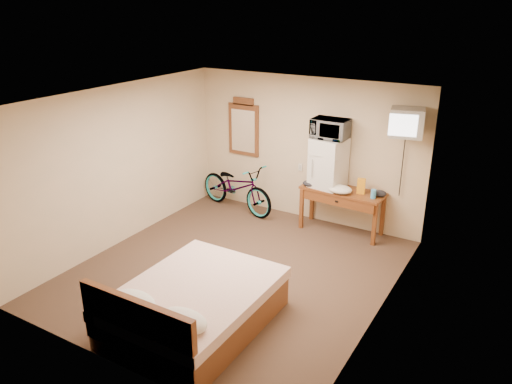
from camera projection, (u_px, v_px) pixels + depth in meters
room at (233, 190)px, 6.76m from camera, size 4.60×4.64×2.50m
desk at (342, 197)px, 8.20m from camera, size 1.40×0.60×0.75m
mini_fridge at (328, 163)px, 8.19m from camera, size 0.57×0.55×0.83m
microwave at (330, 129)px, 7.98m from camera, size 0.58×0.40×0.32m
snack_bag at (361, 186)px, 7.98m from camera, size 0.14×0.10×0.25m
blue_cup at (373, 194)px, 7.81m from camera, size 0.08×0.08×0.14m
cloth_cream at (340, 189)px, 8.03m from camera, size 0.40×0.31×0.12m
cloth_dark_a at (310, 184)px, 8.32m from camera, size 0.26×0.19×0.10m
cloth_dark_b at (380, 193)px, 7.90m from camera, size 0.21×0.18×0.10m
crt_television at (407, 123)px, 7.29m from camera, size 0.56×0.62×0.42m
wall_mirror at (244, 128)px, 9.08m from camera, size 0.62×0.04×1.06m
bicycle at (237, 187)px, 9.18m from camera, size 1.80×0.95×0.90m
bed at (192, 307)px, 5.85m from camera, size 1.52×2.01×0.90m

